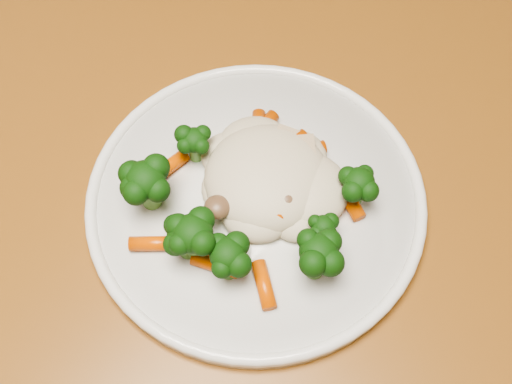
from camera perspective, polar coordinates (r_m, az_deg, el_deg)
dining_table at (r=0.64m, az=2.98°, el=-8.13°), size 1.24×0.98×0.75m
plate at (r=0.55m, az=0.00°, el=-0.72°), size 0.29×0.29×0.01m
meal at (r=0.52m, az=-1.33°, el=-0.19°), size 0.19×0.18×0.05m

